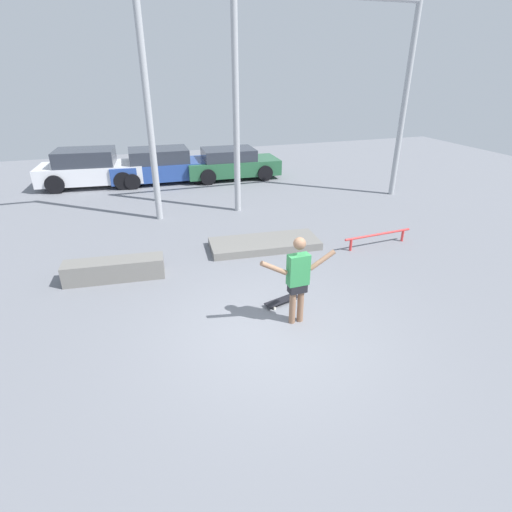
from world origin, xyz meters
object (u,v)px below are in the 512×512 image
(grind_box, at_px, (115,269))
(parked_car_blue, at_px, (163,166))
(parked_car_white, at_px, (90,168))
(manual_pad, at_px, (265,244))
(grind_rail, at_px, (378,236))
(skateboard, at_px, (282,300))
(parked_car_green, at_px, (231,164))
(skateboarder, at_px, (298,276))

(grind_box, distance_m, parked_car_blue, 8.66)
(parked_car_white, bearing_deg, grind_box, -78.89)
(manual_pad, xyz_separation_m, grind_rail, (2.92, -0.86, 0.18))
(skateboard, distance_m, grind_rail, 4.01)
(grind_box, height_order, parked_car_white, parked_car_white)
(skateboard, relative_size, grind_rail, 0.38)
(parked_car_white, height_order, parked_car_blue, parked_car_white)
(parked_car_blue, bearing_deg, parked_car_white, 177.12)
(grind_rail, bearing_deg, manual_pad, 163.53)
(parked_car_blue, bearing_deg, skateboard, -82.49)
(grind_box, relative_size, parked_car_blue, 0.51)
(grind_box, distance_m, grind_rail, 6.74)
(parked_car_green, bearing_deg, grind_box, -119.03)
(grind_rail, bearing_deg, skateboard, -151.65)
(grind_box, relative_size, grind_rail, 1.06)
(skateboarder, bearing_deg, parked_car_white, 107.71)
(manual_pad, bearing_deg, parked_car_white, 119.78)
(skateboarder, bearing_deg, parked_car_blue, 94.37)
(parked_car_blue, bearing_deg, grind_rail, -60.37)
(parked_car_green, bearing_deg, parked_car_white, 177.04)
(skateboard, bearing_deg, parked_car_white, 94.43)
(skateboard, xyz_separation_m, parked_car_blue, (-1.14, 10.58, 0.59))
(skateboard, relative_size, parked_car_white, 0.19)
(parked_car_white, distance_m, parked_car_blue, 2.85)
(skateboard, xyz_separation_m, grind_box, (-3.21, 2.17, 0.17))
(manual_pad, bearing_deg, skateboard, -102.37)
(manual_pad, height_order, parked_car_white, parked_car_white)
(grind_box, height_order, manual_pad, grind_box)
(skateboard, bearing_deg, skateboarder, -104.90)
(skateboarder, height_order, grind_box, skateboarder)
(manual_pad, bearing_deg, parked_car_blue, 102.63)
(skateboarder, xyz_separation_m, parked_car_white, (-4.00, 11.47, -0.27))
(skateboard, bearing_deg, grind_box, 130.06)
(skateboarder, distance_m, skateboard, 1.14)
(skateboarder, relative_size, parked_car_blue, 0.40)
(skateboarder, xyz_separation_m, parked_car_green, (1.72, 10.93, -0.35))
(skateboard, bearing_deg, grind_rail, 12.51)
(grind_rail, xyz_separation_m, parked_car_green, (-1.79, 8.34, 0.34))
(grind_rail, relative_size, parked_car_blue, 0.48)
(skateboard, distance_m, parked_car_white, 11.52)
(parked_car_blue, bearing_deg, manual_pad, -76.03)
(skateboarder, distance_m, grind_rail, 4.42)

